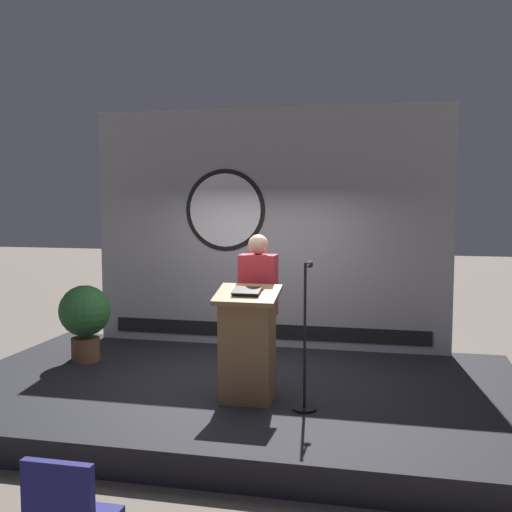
{
  "coord_description": "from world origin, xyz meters",
  "views": [
    {
      "loc": [
        1.79,
        -6.73,
        2.39
      ],
      "look_at": [
        0.3,
        -0.17,
        1.76
      ],
      "focal_mm": 44.29,
      "sensor_mm": 36.0,
      "label": 1
    }
  ],
  "objects_px": {
    "microphone_stand": "(305,359)",
    "potted_plant": "(85,316)",
    "speaker_person": "(258,310)",
    "podium": "(247,346)"
  },
  "relations": [
    {
      "from": "microphone_stand",
      "to": "potted_plant",
      "type": "height_order",
      "value": "microphone_stand"
    },
    {
      "from": "speaker_person",
      "to": "microphone_stand",
      "type": "relative_size",
      "value": 1.16
    },
    {
      "from": "speaker_person",
      "to": "microphone_stand",
      "type": "xyz_separation_m",
      "value": [
        0.61,
        -0.59,
        -0.36
      ]
    },
    {
      "from": "speaker_person",
      "to": "potted_plant",
      "type": "height_order",
      "value": "speaker_person"
    },
    {
      "from": "podium",
      "to": "speaker_person",
      "type": "height_order",
      "value": "speaker_person"
    },
    {
      "from": "speaker_person",
      "to": "microphone_stand",
      "type": "distance_m",
      "value": 0.92
    },
    {
      "from": "speaker_person",
      "to": "podium",
      "type": "bearing_deg",
      "value": -90.72
    },
    {
      "from": "podium",
      "to": "microphone_stand",
      "type": "xyz_separation_m",
      "value": [
        0.61,
        -0.11,
        -0.07
      ]
    },
    {
      "from": "potted_plant",
      "to": "speaker_person",
      "type": "bearing_deg",
      "value": -14.13
    },
    {
      "from": "speaker_person",
      "to": "potted_plant",
      "type": "xyz_separation_m",
      "value": [
        -2.4,
        0.6,
        -0.28
      ]
    }
  ]
}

